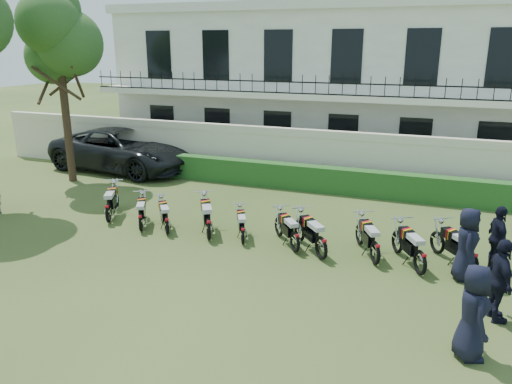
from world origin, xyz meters
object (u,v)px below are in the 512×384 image
motorcycle_2 (166,221)px  motorcycle_3 (208,224)px  motorcycle_6 (321,242)px  officer_3 (467,244)px  officer_2 (500,281)px  tree_west_near (58,36)px  motorcycle_1 (141,218)px  motorcycle_5 (295,237)px  motorcycle_8 (421,257)px  officer_0 (473,312)px  motorcycle_7 (376,247)px  motorcycle_9 (471,257)px  motorcycle_4 (243,231)px  motorcycle_0 (108,208)px  officer_5 (498,238)px  suv (123,150)px

motorcycle_2 → motorcycle_3: (1.38, 0.07, 0.08)m
motorcycle_6 → officer_3: size_ratio=0.87×
officer_2 → tree_west_near: bearing=54.7°
motorcycle_1 → motorcycle_5: (4.92, 0.16, 0.01)m
tree_west_near → motorcycle_6: 13.61m
tree_west_near → motorcycle_1: size_ratio=4.82×
motorcycle_8 → officer_0: 3.44m
motorcycle_7 → motorcycle_9: motorcycle_9 is taller
motorcycle_4 → motorcycle_1: bearing=157.2°
motorcycle_5 → officer_3: 4.40m
motorcycle_8 → officer_0: bearing=-101.1°
motorcycle_2 → motorcycle_3: bearing=-34.8°
motorcycle_0 → motorcycle_1: (1.42, -0.30, -0.06)m
motorcycle_2 → motorcycle_5: size_ratio=0.97×
motorcycle_3 → officer_5: officer_5 is taller
motorcycle_7 → officer_5: officer_5 is taller
suv → officer_0: (14.46, -9.84, -0.03)m
motorcycle_0 → suv: suv is taller
motorcycle_8 → officer_2: (1.63, -1.66, 0.41)m
motorcycle_4 → motorcycle_6: bearing=-32.6°
motorcycle_9 → officer_2: (0.45, -2.11, 0.41)m
motorcycle_1 → motorcycle_8: size_ratio=0.90×
tree_west_near → motorcycle_8: 15.88m
motorcycle_2 → motorcycle_0: bearing=136.4°
motorcycle_2 → motorcycle_9: motorcycle_9 is taller
motorcycle_9 → motorcycle_0: bearing=144.4°
motorcycle_4 → officer_5: 6.79m
motorcycle_0 → motorcycle_9: 10.86m
motorcycle_0 → officer_2: size_ratio=1.03×
officer_3 → motorcycle_4: bearing=86.8°
motorcycle_1 → officer_2: bearing=-39.1°
motorcycle_6 → officer_0: size_ratio=0.87×
motorcycle_4 → officer_0: officer_0 is taller
motorcycle_9 → officer_0: 3.72m
motorcycle_7 → officer_2: 3.37m
tree_west_near → motorcycle_9: 16.84m
motorcycle_0 → motorcycle_2: motorcycle_0 is taller
motorcycle_2 → suv: suv is taller
motorcycle_6 → motorcycle_8: 2.54m
officer_0 → officer_2: (0.57, 1.59, -0.01)m
motorcycle_9 → motorcycle_6: bearing=150.7°
officer_5 → motorcycle_6: bearing=87.3°
motorcycle_5 → motorcycle_7: size_ratio=0.83×
motorcycle_6 → motorcycle_9: bearing=-34.0°
motorcycle_9 → officer_0: (-0.12, -3.69, 0.42)m
motorcycle_3 → motorcycle_7: size_ratio=1.01×
motorcycle_3 → suv: (-7.40, 6.37, 0.43)m
motorcycle_1 → motorcycle_5: bearing=-27.2°
tree_west_near → motorcycle_7: bearing=-16.9°
motorcycle_7 → officer_5: bearing=-10.1°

